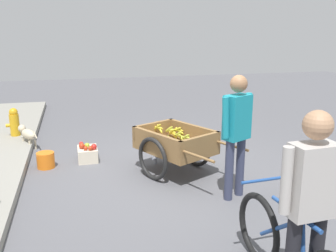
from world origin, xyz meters
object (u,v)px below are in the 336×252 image
object	(u,v)px
fire_hydrant	(15,125)
mixed_fruit_crate	(88,153)
fruit_cart	(175,145)
dog	(28,134)
cyclist_person	(310,196)
plastic_bucket	(46,160)
vendor_person	(237,126)

from	to	relation	value
fire_hydrant	mixed_fruit_crate	size ratio (longest dim) A/B	1.52
fruit_cart	dog	bearing A→B (deg)	51.18
cyclist_person	plastic_bucket	bearing A→B (deg)	29.86
vendor_person	dog	bearing A→B (deg)	44.20
fruit_cart	fire_hydrant	size ratio (longest dim) A/B	2.71
vendor_person	cyclist_person	xyz separation A→B (m)	(-1.96, 0.32, -0.01)
fruit_cart	mixed_fruit_crate	size ratio (longest dim) A/B	4.13
plastic_bucket	mixed_fruit_crate	bearing A→B (deg)	-75.08
cyclist_person	vendor_person	bearing A→B (deg)	-9.33
fire_hydrant	mixed_fruit_crate	bearing A→B (deg)	-138.47
fire_hydrant	plastic_bucket	world-z (taller)	fire_hydrant
fruit_cart	mixed_fruit_crate	distance (m)	1.58
fruit_cart	dog	size ratio (longest dim) A/B	3.04
cyclist_person	fire_hydrant	bearing A→B (deg)	27.41
vendor_person	dog	xyz separation A→B (m)	(2.90, 2.82, -0.69)
vendor_person	cyclist_person	size ratio (longest dim) A/B	1.01
fruit_cart	mixed_fruit_crate	xyz separation A→B (m)	(0.88, 1.28, -0.31)
fruit_cart	vendor_person	distance (m)	1.26
vendor_person	fire_hydrant	bearing A→B (deg)	42.38
vendor_person	fire_hydrant	distance (m)	4.64
vendor_person	fire_hydrant	size ratio (longest dim) A/B	2.39
vendor_person	plastic_bucket	size ratio (longest dim) A/B	5.81
fruit_cart	plastic_bucket	size ratio (longest dim) A/B	6.59
fire_hydrant	mixed_fruit_crate	distance (m)	2.00
mixed_fruit_crate	fruit_cart	bearing A→B (deg)	-124.37
plastic_bucket	dog	bearing A→B (deg)	17.82
plastic_bucket	vendor_person	bearing A→B (deg)	-125.39
fire_hydrant	vendor_person	bearing A→B (deg)	-137.62
vendor_person	mixed_fruit_crate	bearing A→B (deg)	43.03
vendor_person	mixed_fruit_crate	distance (m)	2.74
dog	vendor_person	bearing A→B (deg)	-135.80
plastic_bucket	fruit_cart	bearing A→B (deg)	-109.86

